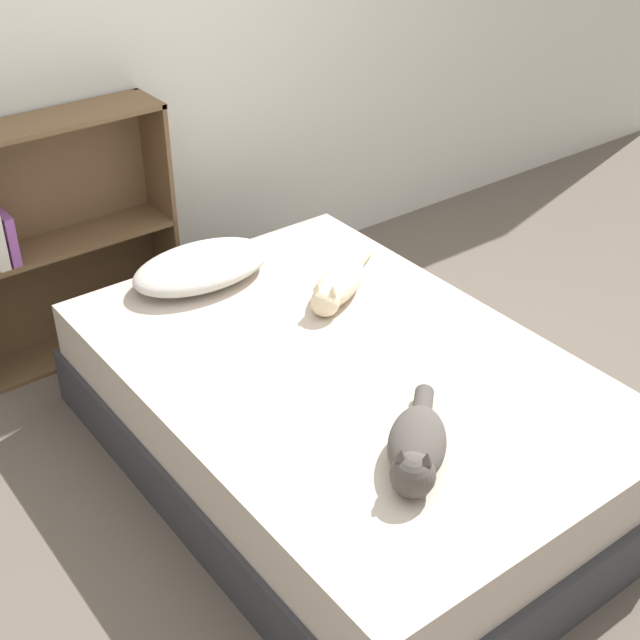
{
  "coord_description": "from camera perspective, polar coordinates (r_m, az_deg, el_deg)",
  "views": [
    {
      "loc": [
        -1.62,
        -1.98,
        2.28
      ],
      "look_at": [
        0.0,
        0.15,
        0.56
      ],
      "focal_mm": 50.0,
      "sensor_mm": 36.0,
      "label": 1
    }
  ],
  "objects": [
    {
      "name": "pillow",
      "position": [
        3.63,
        -7.59,
        3.42
      ],
      "size": [
        0.59,
        0.36,
        0.12
      ],
      "color": "beige",
      "rests_on": "bed"
    },
    {
      "name": "ground_plane",
      "position": [
        3.43,
        1.57,
        -9.08
      ],
      "size": [
        8.0,
        8.0,
        0.0
      ],
      "primitive_type": "plane",
      "color": "brown"
    },
    {
      "name": "cat_dark",
      "position": [
        2.7,
        6.19,
        -8.17
      ],
      "size": [
        0.43,
        0.41,
        0.16
      ],
      "rotation": [
        0.0,
        0.0,
        3.89
      ],
      "color": "#47423D",
      "rests_on": "bed"
    },
    {
      "name": "bookshelf",
      "position": [
        3.94,
        -16.85,
        5.07
      ],
      "size": [
        0.95,
        0.26,
        1.07
      ],
      "color": "brown",
      "rests_on": "ground_plane"
    },
    {
      "name": "cat_light",
      "position": [
        3.49,
        1.19,
        2.34
      ],
      "size": [
        0.51,
        0.37,
        0.14
      ],
      "rotation": [
        0.0,
        0.0,
        3.7
      ],
      "color": "beige",
      "rests_on": "bed"
    },
    {
      "name": "bed",
      "position": [
        3.28,
        1.63,
        -6.1
      ],
      "size": [
        1.39,
        2.05,
        0.46
      ],
      "color": "#333338",
      "rests_on": "ground_plane"
    },
    {
      "name": "wall_back",
      "position": [
        3.98,
        -12.35,
        16.92
      ],
      "size": [
        8.0,
        0.06,
        2.5
      ],
      "color": "silver",
      "rests_on": "ground_plane"
    }
  ]
}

